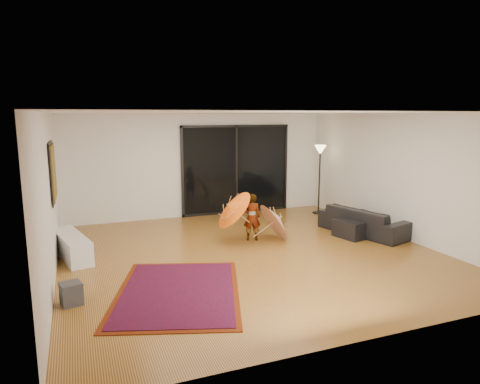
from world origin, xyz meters
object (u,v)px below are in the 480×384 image
media_console (71,246)px  sofa (364,221)px  ottoman (353,228)px  child (252,217)px

media_console → sofa: (6.20, -0.63, 0.08)m
ottoman → child: child is taller
sofa → ottoman: sofa is taller
ottoman → child: bearing=165.4°
ottoman → media_console: bearing=172.5°
sofa → ottoman: size_ratio=3.07×
media_console → ottoman: size_ratio=2.38×
media_console → sofa: sofa is taller
child → media_console: bearing=10.4°
media_console → child: (3.62, -0.20, 0.29)m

